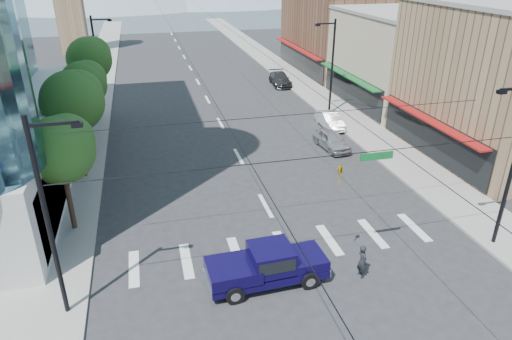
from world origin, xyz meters
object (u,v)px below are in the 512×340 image
object	(u,v)px
parked_car_near	(332,140)
parked_car_far	(280,79)
pickup_truck	(266,265)
pedestrian	(362,261)
parked_car_mid	(330,120)

from	to	relation	value
parked_car_near	parked_car_far	bearing A→B (deg)	80.00
pickup_truck	parked_car_near	distance (m)	17.64
pedestrian	parked_car_near	distance (m)	16.28
parked_car_near	pedestrian	bearing A→B (deg)	-112.53
parked_car_near	parked_car_far	world-z (taller)	parked_car_far
parked_car_near	parked_car_mid	xyz separation A→B (m)	(1.80, 4.72, -0.03)
pedestrian	parked_car_far	xyz separation A→B (m)	(6.73, 35.69, -0.13)
parked_car_mid	parked_car_far	xyz separation A→B (m)	(0.00, 15.46, 0.04)
pedestrian	parked_car_near	size ratio (longest dim) A/B	0.41
parked_car_near	pickup_truck	bearing A→B (deg)	-127.52
pedestrian	parked_car_far	world-z (taller)	pedestrian
pickup_truck	parked_car_far	world-z (taller)	pickup_truck
parked_car_far	parked_car_mid	bearing A→B (deg)	-85.60
parked_car_near	parked_car_far	distance (m)	20.26
pickup_truck	pedestrian	world-z (taller)	pickup_truck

